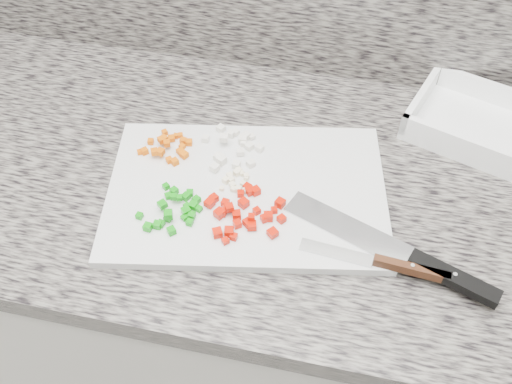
% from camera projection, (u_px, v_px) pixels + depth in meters
% --- Properties ---
extents(cabinet, '(3.92, 0.62, 0.86)m').
position_uv_depth(cabinet, '(255.00, 308.00, 1.33)').
color(cabinet, silver).
rests_on(cabinet, ground).
extents(countertop, '(3.96, 0.64, 0.04)m').
position_uv_depth(countertop, '(254.00, 180.00, 0.99)').
color(countertop, slate).
rests_on(countertop, cabinet).
extents(cutting_board, '(0.50, 0.38, 0.02)m').
position_uv_depth(cutting_board, '(247.00, 192.00, 0.94)').
color(cutting_board, silver).
rests_on(cutting_board, countertop).
extents(carrot_pile, '(0.09, 0.08, 0.02)m').
position_uv_depth(carrot_pile, '(168.00, 146.00, 0.98)').
color(carrot_pile, '#D65A04').
rests_on(carrot_pile, cutting_board).
extents(onion_pile, '(0.11, 0.11, 0.02)m').
position_uv_depth(onion_pile, '(234.00, 148.00, 0.98)').
color(onion_pile, silver).
rests_on(onion_pile, cutting_board).
extents(green_pepper_pile, '(0.10, 0.10, 0.02)m').
position_uv_depth(green_pepper_pile, '(175.00, 210.00, 0.89)').
color(green_pepper_pile, '#0D8C0C').
rests_on(green_pepper_pile, cutting_board).
extents(red_pepper_pile, '(0.13, 0.13, 0.02)m').
position_uv_depth(red_pepper_pile, '(243.00, 213.00, 0.89)').
color(red_pepper_pile, '#C31302').
rests_on(red_pepper_pile, cutting_board).
extents(garlic_pile, '(0.05, 0.05, 0.01)m').
position_uv_depth(garlic_pile, '(236.00, 180.00, 0.94)').
color(garlic_pile, '#F4E6BC').
rests_on(garlic_pile, cutting_board).
extents(chef_knife, '(0.33, 0.15, 0.02)m').
position_uv_depth(chef_knife, '(415.00, 260.00, 0.83)').
color(chef_knife, '#B9BCC0').
rests_on(chef_knife, cutting_board).
extents(paring_knife, '(0.22, 0.04, 0.02)m').
position_uv_depth(paring_knife, '(392.00, 265.00, 0.83)').
color(paring_knife, '#B9BCC0').
rests_on(paring_knife, cutting_board).
extents(tray, '(0.29, 0.25, 0.05)m').
position_uv_depth(tray, '(482.00, 127.00, 1.02)').
color(tray, white).
rests_on(tray, countertop).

